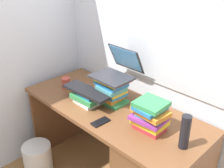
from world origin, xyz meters
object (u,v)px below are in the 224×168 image
Objects in this scene: desk at (148,168)px; cell_phone at (101,122)px; water_bottle at (185,132)px; wastebasket at (38,159)px; book_stack_tall at (112,89)px; mug at (66,83)px; book_stack_side at (150,115)px; computer_mouse at (139,118)px; book_stack_keyboard_riser at (87,98)px; keyboard at (87,91)px; laptop at (118,69)px.

cell_phone is at bearing -149.23° from desk.
water_bottle reaches higher than wastebasket.
book_stack_tall is 0.47m from mug.
book_stack_tall is 1.01× the size of book_stack_side.
desk is at bearing -14.36° from computer_mouse.
mug is (-0.91, -0.02, 0.39)m from desk.
desk is 0.99m from mug.
book_stack_keyboard_riser is 0.57m from book_stack_side.
water_bottle is (0.38, -0.03, 0.09)m from computer_mouse.
book_stack_tall is at bearing 48.90° from keyboard.
book_stack_keyboard_riser is at bearing -175.46° from water_bottle.
mug is 0.63m from cell_phone.
book_stack_keyboard_riser is 0.86× the size of wastebasket.
water_bottle is 0.79× the size of wastebasket.
book_stack_keyboard_riser is 0.46m from computer_mouse.
water_bottle reaches higher than book_stack_tall.
book_stack_keyboard_riser is 2.19× the size of mug.
desk is 11.25× the size of cell_phone.
keyboard is at bearing -172.34° from book_stack_side.
desk is 6.78× the size of water_bottle.
keyboard is (-0.12, -0.22, -0.15)m from laptop.
desk is 6.02× the size of book_stack_tall.
laptop is at bearing 20.76° from mug.
mug is 0.82× the size of cell_phone.
laptop reaches higher than computer_mouse.
book_stack_side is 0.27m from water_bottle.
book_stack_tall is at bearing 12.97° from mug.
mug is at bearing -175.95° from computer_mouse.
keyboard reaches higher than desk.
wastebasket is at bearing -143.05° from keyboard.
water_bottle reaches higher than computer_mouse.
book_stack_side reaches higher than cell_phone.
book_stack_tall is 0.60× the size of keyboard.
mug reaches higher than desk.
mug reaches higher than computer_mouse.
laptop is 1.46× the size of water_bottle.
book_stack_keyboard_riser is at bearing -172.64° from book_stack_side.
mug is at bearing 85.65° from wastebasket.
book_stack_tall is at bearing 171.28° from computer_mouse.
wastebasket is at bearing -139.42° from book_stack_keyboard_riser.
keyboard is at bearing 161.26° from cell_phone.
water_bottle reaches higher than mug.
cell_phone is at bearing -22.60° from book_stack_keyboard_riser.
book_stack_tall is 0.19m from keyboard.
water_bottle is at bearing -6.70° from book_stack_tall.
desk is 1.05m from wastebasket.
book_stack_side reaches higher than desk.
computer_mouse reaches higher than wastebasket.
mug is (-0.34, 0.05, -0.06)m from keyboard.
cell_phone is at bearing -25.52° from keyboard.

